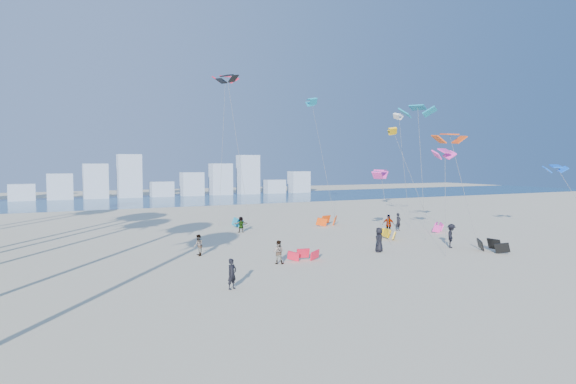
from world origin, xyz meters
name	(u,v)px	position (x,y,z in m)	size (l,w,h in m)	color
ground	(379,302)	(0.00, 0.00, 0.00)	(220.00, 220.00, 0.00)	beige
ocean	(131,201)	(0.00, 72.00, 0.01)	(220.00, 220.00, 0.00)	navy
kitesurfer_near	(232,274)	(-5.53, 5.66, 0.83)	(0.61, 0.40, 1.67)	black
kitesurfer_mid	(278,252)	(-0.35, 10.74, 0.80)	(0.78, 0.60, 1.59)	gray
kitesurfers_far	(356,232)	(9.61, 16.12, 0.90)	(22.66, 16.97, 1.93)	black
grounded_kites	(354,231)	(11.75, 19.75, 0.45)	(21.31, 25.66, 0.99)	red
flying_kites	(356,114)	(14.99, 24.20, 11.86)	(27.83, 33.73, 17.45)	#FC38B0
distant_skyline	(116,182)	(-1.19, 82.00, 3.09)	(85.00, 3.00, 8.40)	#9EADBF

